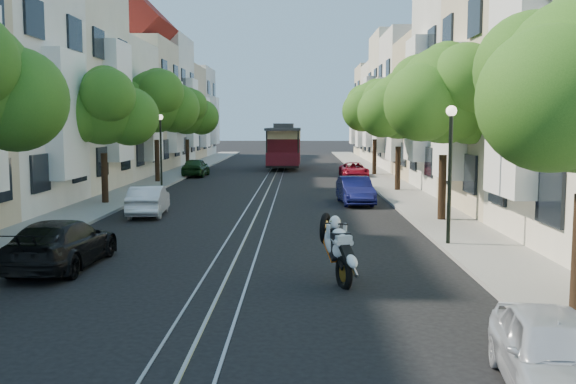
{
  "coord_description": "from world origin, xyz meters",
  "views": [
    {
      "loc": [
        1.77,
        -15.28,
        3.73
      ],
      "look_at": [
        1.37,
        7.87,
        1.27
      ],
      "focal_mm": 40.0,
      "sensor_mm": 36.0,
      "label": 1
    }
  ],
  "objects_px": {
    "tree_w_d": "(187,113)",
    "parked_car_w_far": "(196,167)",
    "tree_w_b": "(104,109)",
    "parked_car_e_near": "(554,354)",
    "tree_e_b": "(446,97)",
    "lamp_east": "(450,154)",
    "parked_car_w_near": "(62,244)",
    "cable_car": "(284,144)",
    "parked_car_e_mid": "(355,190)",
    "tree_w_c": "(157,102)",
    "parked_car_e_far": "(354,170)",
    "lamp_west": "(161,139)",
    "parked_car_w_mid": "(149,200)",
    "sportbike_rider": "(337,245)",
    "tree_e_c": "(400,108)",
    "tree_e_d": "(376,108)"
  },
  "relations": [
    {
      "from": "sportbike_rider",
      "to": "parked_car_e_far",
      "type": "height_order",
      "value": "sportbike_rider"
    },
    {
      "from": "parked_car_e_far",
      "to": "tree_e_b",
      "type": "bearing_deg",
      "value": -88.58
    },
    {
      "from": "lamp_west",
      "to": "parked_car_w_mid",
      "type": "xyz_separation_m",
      "value": [
        1.9,
        -11.33,
        -2.23
      ]
    },
    {
      "from": "tree_w_c",
      "to": "tree_e_b",
      "type": "bearing_deg",
      "value": -48.01
    },
    {
      "from": "tree_w_b",
      "to": "parked_car_e_far",
      "type": "xyz_separation_m",
      "value": [
        12.74,
        15.5,
        -3.87
      ]
    },
    {
      "from": "parked_car_e_mid",
      "to": "tree_e_d",
      "type": "bearing_deg",
      "value": 75.85
    },
    {
      "from": "tree_e_d",
      "to": "sportbike_rider",
      "type": "height_order",
      "value": "tree_e_d"
    },
    {
      "from": "tree_e_b",
      "to": "tree_e_d",
      "type": "relative_size",
      "value": 0.98
    },
    {
      "from": "lamp_west",
      "to": "sportbike_rider",
      "type": "xyz_separation_m",
      "value": [
        8.95,
        -22.4,
        -1.95
      ]
    },
    {
      "from": "tree_e_b",
      "to": "cable_car",
      "type": "height_order",
      "value": "tree_e_b"
    },
    {
      "from": "tree_e_c",
      "to": "lamp_east",
      "type": "bearing_deg",
      "value": -93.44
    },
    {
      "from": "lamp_east",
      "to": "lamp_west",
      "type": "xyz_separation_m",
      "value": [
        -12.6,
        18.0,
        0.0
      ]
    },
    {
      "from": "tree_w_d",
      "to": "lamp_west",
      "type": "distance_m",
      "value": 14.11
    },
    {
      "from": "lamp_east",
      "to": "cable_car",
      "type": "relative_size",
      "value": 0.46
    },
    {
      "from": "tree_w_c",
      "to": "parked_car_w_mid",
      "type": "distance_m",
      "value": 15.24
    },
    {
      "from": "lamp_east",
      "to": "parked_car_w_near",
      "type": "xyz_separation_m",
      "value": [
        -10.7,
        -2.97,
        -2.21
      ]
    },
    {
      "from": "parked_car_w_far",
      "to": "parked_car_w_mid",
      "type": "bearing_deg",
      "value": 95.05
    },
    {
      "from": "tree_e_c",
      "to": "parked_car_w_far",
      "type": "relative_size",
      "value": 1.69
    },
    {
      "from": "tree_e_c",
      "to": "tree_w_d",
      "type": "height_order",
      "value": "same"
    },
    {
      "from": "parked_car_e_near",
      "to": "cable_car",
      "type": "bearing_deg",
      "value": 103.51
    },
    {
      "from": "tree_e_c",
      "to": "parked_car_w_far",
      "type": "xyz_separation_m",
      "value": [
        -12.86,
        10.19,
        -3.94
      ]
    },
    {
      "from": "parked_car_e_mid",
      "to": "tree_w_b",
      "type": "bearing_deg",
      "value": 178.71
    },
    {
      "from": "tree_e_b",
      "to": "parked_car_e_near",
      "type": "xyz_separation_m",
      "value": [
        -1.99,
        -15.68,
        -4.14
      ]
    },
    {
      "from": "tree_e_b",
      "to": "tree_w_d",
      "type": "relative_size",
      "value": 1.03
    },
    {
      "from": "tree_e_c",
      "to": "tree_w_b",
      "type": "xyz_separation_m",
      "value": [
        -14.4,
        -6.0,
        -0.2
      ]
    },
    {
      "from": "tree_e_b",
      "to": "tree_e_d",
      "type": "xyz_separation_m",
      "value": [
        0.0,
        22.0,
        0.13
      ]
    },
    {
      "from": "parked_car_e_mid",
      "to": "parked_car_w_far",
      "type": "bearing_deg",
      "value": 118.42
    },
    {
      "from": "tree_w_c",
      "to": "parked_car_e_far",
      "type": "bearing_deg",
      "value": 19.45
    },
    {
      "from": "sportbike_rider",
      "to": "parked_car_e_mid",
      "type": "height_order",
      "value": "sportbike_rider"
    },
    {
      "from": "tree_w_d",
      "to": "parked_car_w_far",
      "type": "bearing_deg",
      "value": -75.16
    },
    {
      "from": "sportbike_rider",
      "to": "parked_car_w_far",
      "type": "bearing_deg",
      "value": 87.55
    },
    {
      "from": "lamp_east",
      "to": "tree_w_b",
      "type": "bearing_deg",
      "value": 143.42
    },
    {
      "from": "tree_e_d",
      "to": "parked_car_w_far",
      "type": "height_order",
      "value": "tree_e_d"
    },
    {
      "from": "tree_e_d",
      "to": "tree_w_d",
      "type": "height_order",
      "value": "tree_e_d"
    },
    {
      "from": "tree_w_b",
      "to": "parked_car_e_near",
      "type": "height_order",
      "value": "tree_w_b"
    },
    {
      "from": "tree_w_d",
      "to": "sportbike_rider",
      "type": "height_order",
      "value": "tree_w_d"
    },
    {
      "from": "parked_car_w_mid",
      "to": "parked_car_w_far",
      "type": "height_order",
      "value": "parked_car_w_far"
    },
    {
      "from": "tree_e_d",
      "to": "tree_w_c",
      "type": "bearing_deg",
      "value": -157.38
    },
    {
      "from": "tree_e_c",
      "to": "parked_car_e_far",
      "type": "distance_m",
      "value": 10.47
    },
    {
      "from": "parked_car_w_mid",
      "to": "parked_car_e_near",
      "type": "bearing_deg",
      "value": 114.27
    },
    {
      "from": "parked_car_e_near",
      "to": "parked_car_e_far",
      "type": "bearing_deg",
      "value": 96.99
    },
    {
      "from": "tree_e_d",
      "to": "parked_car_e_near",
      "type": "height_order",
      "value": "tree_e_d"
    },
    {
      "from": "parked_car_w_far",
      "to": "cable_car",
      "type": "bearing_deg",
      "value": -124.15
    },
    {
      "from": "cable_car",
      "to": "parked_car_e_near",
      "type": "relative_size",
      "value": 2.59
    },
    {
      "from": "lamp_west",
      "to": "cable_car",
      "type": "bearing_deg",
      "value": 67.8
    },
    {
      "from": "parked_car_e_mid",
      "to": "parked_car_w_far",
      "type": "height_order",
      "value": "parked_car_w_far"
    },
    {
      "from": "tree_e_b",
      "to": "parked_car_e_mid",
      "type": "xyz_separation_m",
      "value": [
        -2.86,
        5.6,
        -4.1
      ]
    },
    {
      "from": "tree_w_d",
      "to": "parked_car_e_far",
      "type": "bearing_deg",
      "value": -27.04
    },
    {
      "from": "tree_w_c",
      "to": "lamp_east",
      "type": "bearing_deg",
      "value": -57.35
    },
    {
      "from": "tree_w_b",
      "to": "tree_w_c",
      "type": "xyz_separation_m",
      "value": [
        0.0,
        11.0,
        0.67
      ]
    }
  ]
}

